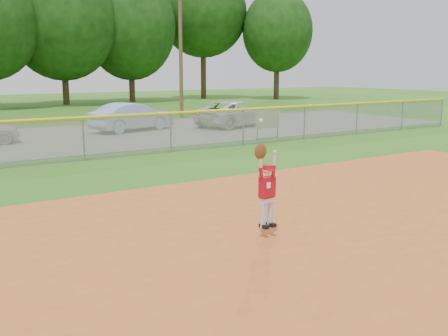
{
  "coord_description": "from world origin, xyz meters",
  "views": [
    {
      "loc": [
        -4.96,
        -7.02,
        3.14
      ],
      "look_at": [
        0.48,
        1.65,
        1.1
      ],
      "focal_mm": 40.0,
      "sensor_mm": 36.0,
      "label": 1
    }
  ],
  "objects_px": {
    "sponsor_sign": "(268,119)",
    "ballplayer": "(266,186)",
    "car_blue": "(132,117)",
    "car_white_b": "(237,113)"
  },
  "relations": [
    {
      "from": "sponsor_sign",
      "to": "ballplayer",
      "type": "distance_m",
      "value": 13.45
    },
    {
      "from": "car_blue",
      "to": "ballplayer",
      "type": "distance_m",
      "value": 17.33
    },
    {
      "from": "car_blue",
      "to": "ballplayer",
      "type": "xyz_separation_m",
      "value": [
        -4.11,
        -16.83,
        0.28
      ]
    },
    {
      "from": "car_blue",
      "to": "car_white_b",
      "type": "xyz_separation_m",
      "value": [
        5.71,
        -1.1,
        -0.02
      ]
    },
    {
      "from": "car_white_b",
      "to": "ballplayer",
      "type": "height_order",
      "value": "ballplayer"
    },
    {
      "from": "car_blue",
      "to": "sponsor_sign",
      "type": "height_order",
      "value": "car_blue"
    },
    {
      "from": "sponsor_sign",
      "to": "car_white_b",
      "type": "bearing_deg",
      "value": 71.33
    },
    {
      "from": "ballplayer",
      "to": "car_white_b",
      "type": "bearing_deg",
      "value": 58.02
    },
    {
      "from": "sponsor_sign",
      "to": "ballplayer",
      "type": "xyz_separation_m",
      "value": [
        -8.13,
        -10.71,
        0.1
      ]
    },
    {
      "from": "sponsor_sign",
      "to": "ballplayer",
      "type": "bearing_deg",
      "value": -127.19
    }
  ]
}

